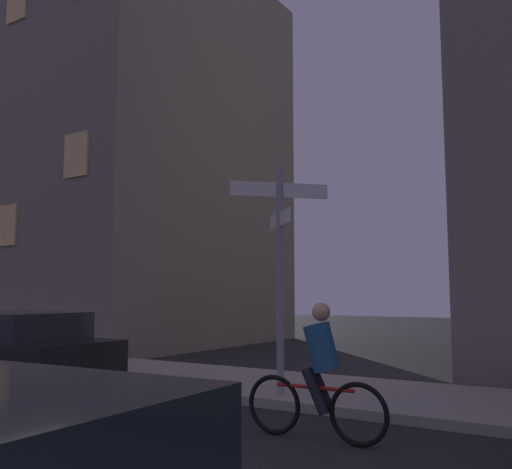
{
  "coord_description": "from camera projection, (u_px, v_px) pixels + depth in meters",
  "views": [
    {
      "loc": [
        3.51,
        -2.62,
        1.71
      ],
      "look_at": [
        -1.38,
        5.23,
        2.69
      ],
      "focal_mm": 39.68,
      "sensor_mm": 36.0,
      "label": 1
    }
  ],
  "objects": [
    {
      "name": "cyclist",
      "position": [
        318.0,
        376.0,
        6.68
      ],
      "size": [
        1.82,
        0.32,
        1.61
      ],
      "color": "black",
      "rests_on": "ground_plane"
    },
    {
      "name": "car_side_parked",
      "position": [
        10.0,
        350.0,
        9.64
      ],
      "size": [
        4.04,
        1.98,
        1.41
      ],
      "color": "black",
      "rests_on": "ground_plane"
    },
    {
      "name": "signpost",
      "position": [
        280.0,
        258.0,
        9.1
      ],
      "size": [
        1.18,
        1.18,
        3.61
      ],
      "color": "gray",
      "rests_on": "sidewalk_kerb"
    },
    {
      "name": "sidewalk_kerb",
      "position": [
        364.0,
        395.0,
        9.22
      ],
      "size": [
        40.0,
        2.94,
        0.14
      ],
      "primitive_type": "cube",
      "color": "gray",
      "rests_on": "ground_plane"
    },
    {
      "name": "building_left_block",
      "position": [
        100.0,
        165.0,
        21.71
      ],
      "size": [
        11.67,
        9.71,
        13.31
      ],
      "color": "slate",
      "rests_on": "ground_plane"
    }
  ]
}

